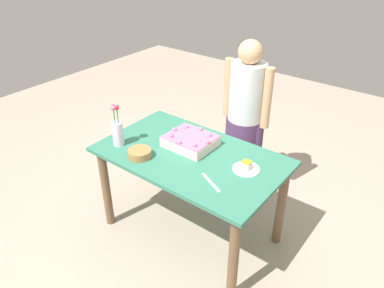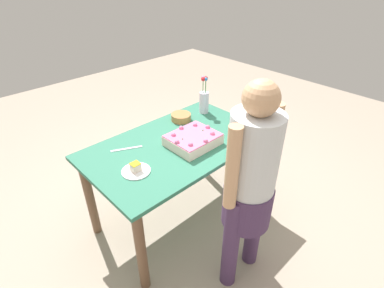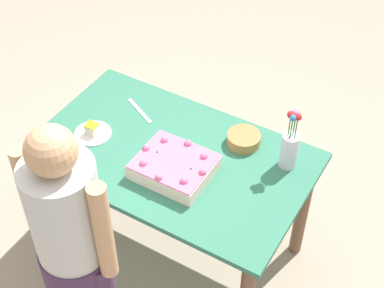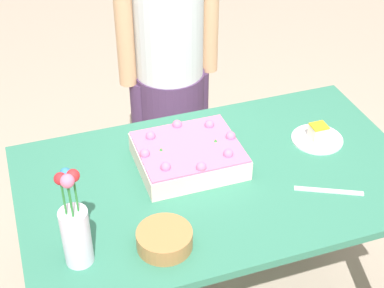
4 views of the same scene
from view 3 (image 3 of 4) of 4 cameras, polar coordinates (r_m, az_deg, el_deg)
name	(u,v)px [view 3 (image 3 of 4)]	position (r m, az deg, el deg)	size (l,w,h in m)	color
ground_plane	(174,246)	(3.56, -1.72, -9.86)	(8.00, 8.00, 0.00)	tan
dining_table	(172,172)	(3.06, -1.98, -2.69)	(1.40, 0.84, 0.77)	#32765C
sheet_cake	(174,166)	(2.85, -1.75, -2.17)	(0.36, 0.31, 0.11)	#FFDBCC
serving_plate_with_slice	(93,132)	(3.11, -9.62, 1.19)	(0.20, 0.20, 0.07)	white
cake_knife	(140,111)	(3.22, -5.09, 3.23)	(0.23, 0.02, 0.00)	silver
flower_vase	(290,147)	(2.87, 9.45, -0.25)	(0.08, 0.08, 0.34)	white
fruit_bowl	(244,139)	(3.01, 5.03, 0.48)	(0.17, 0.17, 0.06)	#AE7743
person_standing	(72,241)	(2.56, -11.55, -9.23)	(0.45, 0.31, 1.49)	#483054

